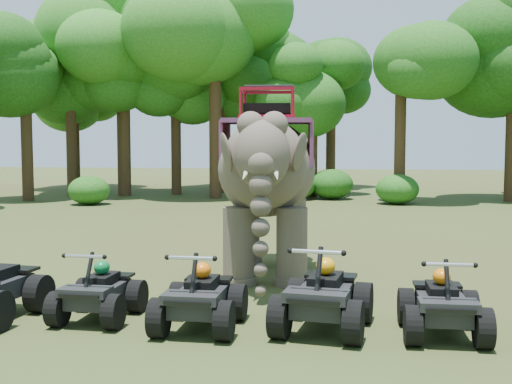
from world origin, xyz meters
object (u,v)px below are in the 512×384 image
at_px(elephant, 267,180).
at_px(atv_2, 200,289).
at_px(atv_1, 99,284).
at_px(atv_4, 443,296).
at_px(atv_3, 324,286).

distance_m(elephant, atv_2, 4.43).
bearing_deg(atv_1, atv_4, 0.63).
relative_size(atv_3, atv_4, 1.12).
relative_size(elephant, atv_3, 2.68).
bearing_deg(atv_3, elephant, 117.01).
bearing_deg(elephant, atv_4, -56.78).
distance_m(atv_1, atv_3, 3.61).
relative_size(atv_1, atv_2, 0.94).
relative_size(elephant, atv_2, 2.92).
distance_m(elephant, atv_3, 4.42).
height_order(atv_1, atv_2, atv_2).
xyz_separation_m(elephant, atv_2, (-0.53, -4.16, -1.42)).
bearing_deg(atv_2, elephant, 83.76).
height_order(elephant, atv_2, elephant).
bearing_deg(atv_2, atv_1, 171.80).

